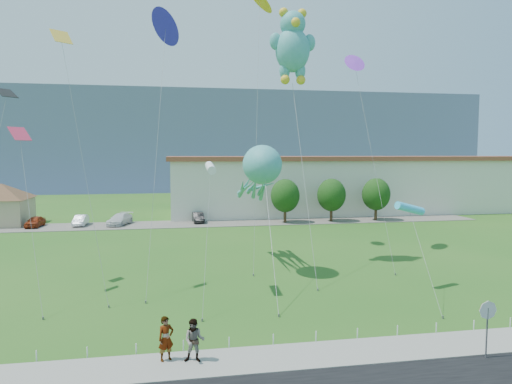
# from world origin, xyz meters

# --- Properties ---
(ground) EXTENTS (160.00, 160.00, 0.00)m
(ground) POSITION_xyz_m (0.00, 0.00, 0.00)
(ground) COLOR #245819
(ground) RESTS_ON ground
(sidewalk) EXTENTS (80.00, 2.50, 0.10)m
(sidewalk) POSITION_xyz_m (0.00, -2.75, 0.05)
(sidewalk) COLOR gray
(sidewalk) RESTS_ON ground
(parking_strip) EXTENTS (70.00, 6.00, 0.06)m
(parking_strip) POSITION_xyz_m (0.00, 35.00, 0.03)
(parking_strip) COLOR #59544C
(parking_strip) RESTS_ON ground
(hill_ridge) EXTENTS (160.00, 50.00, 25.00)m
(hill_ridge) POSITION_xyz_m (0.00, 120.00, 12.50)
(hill_ridge) COLOR slate
(hill_ridge) RESTS_ON ground
(pavilion) EXTENTS (9.20, 9.20, 5.00)m
(pavilion) POSITION_xyz_m (-24.00, 38.00, 3.02)
(pavilion) COLOR tan
(pavilion) RESTS_ON ground
(warehouse) EXTENTS (61.00, 15.00, 8.20)m
(warehouse) POSITION_xyz_m (26.00, 44.00, 4.12)
(warehouse) COLOR beige
(warehouse) RESTS_ON ground
(stop_sign) EXTENTS (0.80, 0.07, 2.50)m
(stop_sign) POSITION_xyz_m (9.50, -4.21, 1.87)
(stop_sign) COLOR slate
(stop_sign) RESTS_ON ground
(rope_fence) EXTENTS (26.05, 0.05, 0.50)m
(rope_fence) POSITION_xyz_m (0.00, -1.30, 0.25)
(rope_fence) COLOR white
(rope_fence) RESTS_ON ground
(tree_near) EXTENTS (3.60, 3.60, 5.47)m
(tree_near) POSITION_xyz_m (10.00, 34.00, 3.39)
(tree_near) COLOR #3F2B19
(tree_near) RESTS_ON ground
(tree_mid) EXTENTS (3.60, 3.60, 5.47)m
(tree_mid) POSITION_xyz_m (16.00, 34.00, 3.39)
(tree_mid) COLOR #3F2B19
(tree_mid) RESTS_ON ground
(tree_far) EXTENTS (3.60, 3.60, 5.47)m
(tree_far) POSITION_xyz_m (22.00, 34.00, 3.39)
(tree_far) COLOR #3F2B19
(tree_far) RESTS_ON ground
(pedestrian_left) EXTENTS (0.79, 0.68, 1.84)m
(pedestrian_left) POSITION_xyz_m (-3.71, -2.25, 1.02)
(pedestrian_left) COLOR gray
(pedestrian_left) RESTS_ON sidewalk
(pedestrian_right) EXTENTS (0.99, 0.84, 1.78)m
(pedestrian_right) POSITION_xyz_m (-2.57, -2.58, 0.99)
(pedestrian_right) COLOR gray
(pedestrian_right) RESTS_ON sidewalk
(parked_car_red) EXTENTS (1.72, 3.74, 1.24)m
(parked_car_red) POSITION_xyz_m (-19.60, 35.59, 0.68)
(parked_car_red) COLOR maroon
(parked_car_red) RESTS_ON parking_strip
(parked_car_silver) EXTENTS (1.32, 3.73, 1.23)m
(parked_car_silver) POSITION_xyz_m (-14.59, 35.83, 0.67)
(parked_car_silver) COLOR silver
(parked_car_silver) RESTS_ON parking_strip
(parked_car_white) EXTENTS (3.14, 4.93, 1.33)m
(parked_car_white) POSITION_xyz_m (-10.03, 35.57, 0.72)
(parked_car_white) COLOR silver
(parked_car_white) RESTS_ON parking_strip
(parked_car_black) EXTENTS (1.51, 3.76, 1.22)m
(parked_car_black) POSITION_xyz_m (-0.66, 35.98, 0.67)
(parked_car_black) COLOR black
(parked_car_black) RESTS_ON parking_strip
(octopus_kite) EXTENTS (2.74, 15.70, 9.20)m
(octopus_kite) POSITION_xyz_m (2.69, 11.93, 7.02)
(octopus_kite) COLOR teal
(octopus_kite) RESTS_ON ground
(teddy_bear_kite) EXTENTS (3.58, 8.78, 19.57)m
(teddy_bear_kite) POSITION_xyz_m (5.65, 13.72, 16.87)
(teddy_bear_kite) COLOR teal
(teddy_bear_kite) RESTS_ON ground
(small_kite_pink) EXTENTS (3.07, 5.86, 10.22)m
(small_kite_pink) POSITION_xyz_m (-12.24, 8.39, 8.74)
(small_kite_pink) COLOR #DB3053
(small_kite_pink) RESTS_ON ground
(small_kite_black) EXTENTS (1.29, 7.07, 12.89)m
(small_kite_black) POSITION_xyz_m (-13.91, 10.28, 10.95)
(small_kite_black) COLOR black
(small_kite_black) RESTS_ON ground
(small_kite_orange) EXTENTS (3.12, 10.37, 22.84)m
(small_kite_orange) POSITION_xyz_m (4.13, 19.61, 21.49)
(small_kite_orange) COLOR yellow
(small_kite_orange) RESTS_ON ground
(small_kite_blue) EXTENTS (2.11, 11.57, 19.14)m
(small_kite_blue) POSITION_xyz_m (-3.92, 16.09, 17.95)
(small_kite_blue) COLOR #3022C6
(small_kite_blue) RESTS_ON ground
(small_kite_white) EXTENTS (1.13, 5.79, 8.18)m
(small_kite_white) POSITION_xyz_m (-1.18, 6.70, 7.69)
(small_kite_white) COLOR white
(small_kite_white) RESTS_ON ground
(small_kite_purple) EXTENTS (1.80, 9.51, 17.18)m
(small_kite_purple) POSITION_xyz_m (12.17, 17.32, 16.09)
(small_kite_purple) COLOR purple
(small_kite_purple) RESTS_ON ground
(small_kite_yellow) EXTENTS (3.54, 4.37, 16.01)m
(small_kite_yellow) POSITION_xyz_m (-9.51, 8.27, 13.53)
(small_kite_yellow) COLOR yellow
(small_kite_yellow) RESTS_ON ground
(small_kite_cyan) EXTENTS (1.21, 6.57, 5.58)m
(small_kite_cyan) POSITION_xyz_m (11.30, 5.72, 5.11)
(small_kite_cyan) COLOR #35BBF2
(small_kite_cyan) RESTS_ON ground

